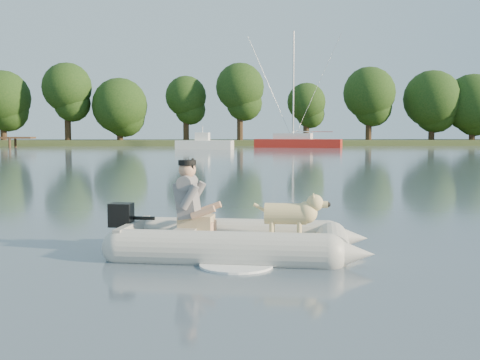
{
  "coord_description": "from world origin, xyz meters",
  "views": [
    {
      "loc": [
        -0.46,
        -7.79,
        1.49
      ],
      "look_at": [
        0.11,
        1.52,
        0.75
      ],
      "focal_mm": 45.0,
      "sensor_mm": 36.0,
      "label": 1
    }
  ],
  "objects": [
    {
      "name": "treeline",
      "position": [
        5.75,
        61.07,
        5.3
      ],
      "size": [
        84.66,
        7.35,
        9.27
      ],
      "color": "#332316",
      "rests_on": "shore_bank"
    },
    {
      "name": "water",
      "position": [
        0.0,
        0.0,
        0.0
      ],
      "size": [
        160.0,
        160.0,
        0.0
      ],
      "primitive_type": "plane",
      "color": "slate",
      "rests_on": "ground"
    },
    {
      "name": "sailboat",
      "position": [
        8.66,
        50.08,
        0.5
      ],
      "size": [
        8.63,
        4.84,
        11.36
      ],
      "rotation": [
        0.0,
        0.0,
        -0.3
      ],
      "color": "red",
      "rests_on": "water"
    },
    {
      "name": "motorboat",
      "position": [
        -0.33,
        44.6,
        0.97
      ],
      "size": [
        5.36,
        2.96,
        2.14
      ],
      "primitive_type": null,
      "rotation": [
        0.0,
        0.0,
        -0.21
      ],
      "color": "white",
      "rests_on": "water"
    },
    {
      "name": "man",
      "position": [
        -0.64,
        -0.38,
        0.69
      ],
      "size": [
        0.74,
        0.67,
        0.96
      ],
      "primitive_type": null,
      "rotation": [
        0.0,
        0.0,
        -0.2
      ],
      "color": "slate",
      "rests_on": "dinghy"
    },
    {
      "name": "dinghy",
      "position": [
        -0.04,
        -0.55,
        0.52
      ],
      "size": [
        4.76,
        3.81,
        1.24
      ],
      "primitive_type": null,
      "rotation": [
        0.0,
        0.0,
        -0.2
      ],
      "color": "#A9A9A4",
      "rests_on": "water"
    },
    {
      "name": "shore_bank",
      "position": [
        0.0,
        62.0,
        0.25
      ],
      "size": [
        160.0,
        12.0,
        0.7
      ],
      "primitive_type": "cube",
      "color": "#47512D",
      "rests_on": "water"
    },
    {
      "name": "outboard_motor",
      "position": [
        -1.49,
        -0.26,
        0.28
      ],
      "size": [
        0.41,
        0.32,
        0.7
      ],
      "primitive_type": null,
      "rotation": [
        0.0,
        0.0,
        -0.2
      ],
      "color": "black",
      "rests_on": "dinghy"
    },
    {
      "name": "dog",
      "position": [
        0.53,
        -0.62,
        0.46
      ],
      "size": [
        0.87,
        0.45,
        0.55
      ],
      "primitive_type": null,
      "rotation": [
        0.0,
        0.0,
        -0.2
      ],
      "color": "tan",
      "rests_on": "dinghy"
    }
  ]
}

